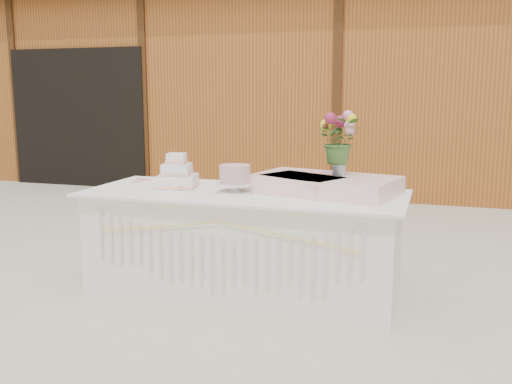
# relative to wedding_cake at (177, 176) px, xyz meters

# --- Properties ---
(ground) EXTENTS (80.00, 80.00, 0.00)m
(ground) POSITION_rel_wedding_cake_xyz_m (0.56, -0.03, -0.86)
(ground) COLOR beige
(ground) RESTS_ON ground
(barn) EXTENTS (12.60, 4.60, 3.30)m
(barn) POSITION_rel_wedding_cake_xyz_m (0.55, 5.97, 0.81)
(barn) COLOR #A05821
(barn) RESTS_ON ground
(cake_table) EXTENTS (2.40, 1.00, 0.77)m
(cake_table) POSITION_rel_wedding_cake_xyz_m (0.56, -0.03, -0.47)
(cake_table) COLOR white
(cake_table) RESTS_ON ground
(wedding_cake) EXTENTS (0.36, 0.36, 0.27)m
(wedding_cake) POSITION_rel_wedding_cake_xyz_m (0.00, 0.00, 0.00)
(wedding_cake) COLOR white
(wedding_cake) RESTS_ON cake_table
(pink_cake_stand) EXTENTS (0.29, 0.29, 0.21)m
(pink_cake_stand) POSITION_rel_wedding_cake_xyz_m (0.51, -0.09, 0.02)
(pink_cake_stand) COLOR white
(pink_cake_stand) RESTS_ON cake_table
(satin_runner) EXTENTS (1.14, 0.82, 0.13)m
(satin_runner) POSITION_rel_wedding_cake_xyz_m (1.15, 0.09, -0.03)
(satin_runner) COLOR #FECCCD
(satin_runner) RESTS_ON cake_table
(flower_vase) EXTENTS (0.10, 0.10, 0.14)m
(flower_vase) POSITION_rel_wedding_cake_xyz_m (1.25, 0.14, 0.11)
(flower_vase) COLOR #ADACB1
(flower_vase) RESTS_ON satin_runner
(bouquet) EXTENTS (0.36, 0.32, 0.34)m
(bouquet) POSITION_rel_wedding_cake_xyz_m (1.25, 0.14, 0.35)
(bouquet) COLOR #3E6829
(bouquet) RESTS_ON flower_vase
(loose_flowers) EXTENTS (0.29, 0.40, 0.02)m
(loose_flowers) POSITION_rel_wedding_cake_xyz_m (-0.43, 0.13, -0.08)
(loose_flowers) COLOR pink
(loose_flowers) RESTS_ON cake_table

